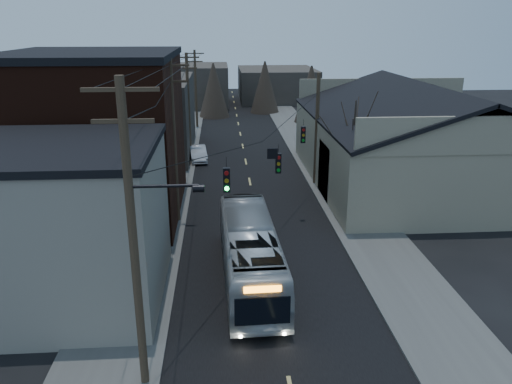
# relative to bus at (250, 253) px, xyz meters

# --- Properties ---
(road_surface) EXTENTS (9.00, 110.00, 0.02)m
(road_surface) POSITION_rel_bus_xyz_m (0.93, 19.90, -1.46)
(road_surface) COLOR black
(road_surface) RESTS_ON ground
(sidewalk_left) EXTENTS (4.00, 110.00, 0.12)m
(sidewalk_left) POSITION_rel_bus_xyz_m (-5.57, 19.90, -1.41)
(sidewalk_left) COLOR #474744
(sidewalk_left) RESTS_ON ground
(sidewalk_right) EXTENTS (4.00, 110.00, 0.12)m
(sidewalk_right) POSITION_rel_bus_xyz_m (7.43, 19.90, -1.41)
(sidewalk_right) COLOR #474744
(sidewalk_right) RESTS_ON ground
(building_clapboard) EXTENTS (8.00, 8.00, 7.00)m
(building_clapboard) POSITION_rel_bus_xyz_m (-8.07, -1.10, 2.03)
(building_clapboard) COLOR gray
(building_clapboard) RESTS_ON ground
(building_brick) EXTENTS (10.00, 12.00, 10.00)m
(building_brick) POSITION_rel_bus_xyz_m (-9.07, 9.90, 3.53)
(building_brick) COLOR black
(building_brick) RESTS_ON ground
(building_left_far) EXTENTS (9.00, 14.00, 7.00)m
(building_left_far) POSITION_rel_bus_xyz_m (-8.57, 25.90, 2.03)
(building_left_far) COLOR #36312B
(building_left_far) RESTS_ON ground
(warehouse) EXTENTS (16.16, 20.60, 7.73)m
(warehouse) POSITION_rel_bus_xyz_m (13.93, 14.90, 1.22)
(warehouse) COLOR #7D6F5B
(warehouse) RESTS_ON ground
(building_far_left) EXTENTS (10.00, 12.00, 6.00)m
(building_far_left) POSITION_rel_bus_xyz_m (-5.07, 54.90, 1.53)
(building_far_left) COLOR #36312B
(building_far_left) RESTS_ON ground
(building_far_right) EXTENTS (12.00, 14.00, 5.00)m
(building_far_right) POSITION_rel_bus_xyz_m (7.93, 59.90, 1.03)
(building_far_right) COLOR #36312B
(building_far_right) RESTS_ON ground
(bare_tree) EXTENTS (0.40, 0.40, 7.20)m
(bare_tree) POSITION_rel_bus_xyz_m (7.43, 9.90, 2.13)
(bare_tree) COLOR black
(bare_tree) RESTS_ON ground
(utility_lines) EXTENTS (11.24, 45.28, 10.50)m
(utility_lines) POSITION_rel_bus_xyz_m (-2.19, 14.04, 3.48)
(utility_lines) COLOR #382B1E
(utility_lines) RESTS_ON ground
(bus) EXTENTS (2.81, 10.65, 2.95)m
(bus) POSITION_rel_bus_xyz_m (0.00, 0.00, 0.00)
(bus) COLOR #9DA3A8
(bus) RESTS_ON ground
(parked_car) EXTENTS (1.90, 4.22, 1.34)m
(parked_car) POSITION_rel_bus_xyz_m (-3.37, 22.60, -0.80)
(parked_car) COLOR #B1B2B9
(parked_car) RESTS_ON ground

